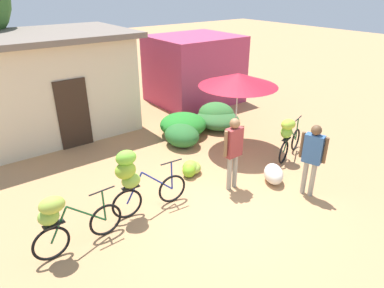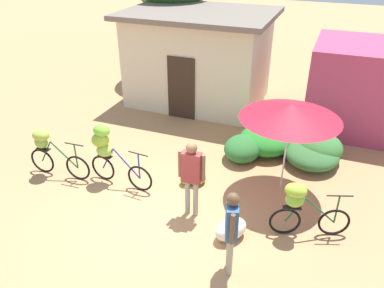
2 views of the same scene
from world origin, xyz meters
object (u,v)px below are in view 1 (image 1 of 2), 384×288
market_umbrella (238,80)px  bicycle_near_pile (134,177)px  person_bystander (313,153)px  building_low (53,83)px  bicycle_leftmost (63,218)px  produce_sack (274,174)px  shop_pink (194,69)px  bicycle_center_loaded (288,134)px  person_vendor (234,146)px  banana_pile_on_ground (191,168)px

market_umbrella → bicycle_near_pile: bearing=-163.0°
person_bystander → bicycle_near_pile: bearing=154.5°
building_low → bicycle_leftmost: 6.13m
produce_sack → person_bystander: size_ratio=0.41×
shop_pink → market_umbrella: 4.56m
shop_pink → bicycle_center_loaded: 5.75m
bicycle_center_loaded → produce_sack: (-1.21, -0.60, -0.51)m
person_vendor → building_low: bearing=109.0°
shop_pink → bicycle_leftmost: (-7.09, -5.63, -0.55)m
bicycle_center_loaded → person_vendor: (-2.20, -0.19, 0.35)m
market_umbrella → bicycle_center_loaded: market_umbrella is taller
bicycle_leftmost → person_bystander: bearing=-15.8°
bicycle_near_pile → building_low: bearing=87.9°
market_umbrella → shop_pink: bearing=68.3°
bicycle_near_pile → banana_pile_on_ground: 2.14m
market_umbrella → bicycle_leftmost: size_ratio=1.30×
market_umbrella → person_vendor: 2.48m
produce_sack → person_vendor: size_ratio=0.40×
produce_sack → person_vendor: (-0.99, 0.41, 0.86)m
shop_pink → person_vendor: shop_pink is taller
shop_pink → bicycle_leftmost: shop_pink is taller
building_low → bicycle_center_loaded: size_ratio=3.18×
shop_pink → banana_pile_on_ground: size_ratio=4.38×
bicycle_near_pile → produce_sack: 3.44m
building_low → person_vendor: 6.38m
bicycle_center_loaded → person_vendor: bearing=-175.0°
shop_pink → person_bystander: bearing=-106.6°
shop_pink → person_bystander: shop_pink is taller
bicycle_near_pile → person_bystander: 3.85m
bicycle_near_pile → produce_sack: bicycle_near_pile is taller
market_umbrella → bicycle_leftmost: market_umbrella is taller
bicycle_center_loaded → produce_sack: bicycle_center_loaded is taller
market_umbrella → produce_sack: (-0.64, -2.04, -1.78)m
building_low → produce_sack: (3.06, -6.42, -1.34)m
person_vendor → shop_pink: bearing=60.5°
bicycle_center_loaded → banana_pile_on_ground: (-2.58, 0.90, -0.57)m
person_bystander → bicycle_center_loaded: bearing=54.7°
bicycle_near_pile → person_vendor: person_vendor is taller
building_low → shop_pink: bearing=-2.1°
shop_pink → building_low: bearing=177.9°
bicycle_leftmost → banana_pile_on_ground: size_ratio=2.31×
shop_pink → bicycle_near_pile: 7.75m
building_low → person_bystander: bearing=-65.7°
bicycle_near_pile → bicycle_center_loaded: size_ratio=1.12×
shop_pink → banana_pile_on_ground: shop_pink is taller
building_low → bicycle_leftmost: size_ratio=2.87×
shop_pink → market_umbrella: size_ratio=1.46×
shop_pink → produce_sack: (-2.30, -6.22, -1.06)m
market_umbrella → produce_sack: size_ratio=3.13×
bicycle_near_pile → person_bystander: person_bystander is taller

